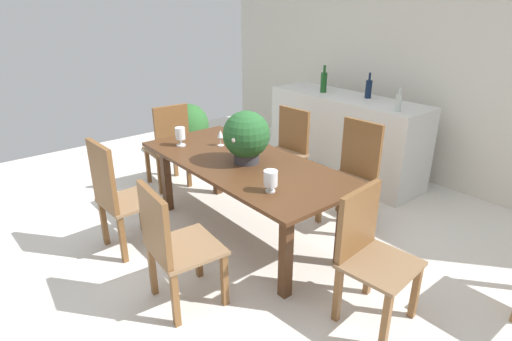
# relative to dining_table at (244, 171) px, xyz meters

# --- Properties ---
(ground_plane) EXTENTS (7.04, 7.04, 0.00)m
(ground_plane) POSITION_rel_dining_table_xyz_m (0.00, -0.09, -0.64)
(ground_plane) COLOR silver
(back_wall) EXTENTS (6.40, 0.10, 2.60)m
(back_wall) POSITION_rel_dining_table_xyz_m (0.00, 2.51, 0.66)
(back_wall) COLOR beige
(back_wall) RESTS_ON ground
(dining_table) EXTENTS (2.09, 0.93, 0.73)m
(dining_table) POSITION_rel_dining_table_xyz_m (0.00, 0.00, 0.00)
(dining_table) COLOR #4C2D19
(dining_table) RESTS_ON ground
(chair_near_left) EXTENTS (0.46, 0.46, 1.00)m
(chair_near_left) POSITION_rel_dining_table_xyz_m (-0.47, -0.98, -0.09)
(chair_near_left) COLOR brown
(chair_near_left) RESTS_ON ground
(chair_near_right) EXTENTS (0.51, 0.49, 0.93)m
(chair_near_right) POSITION_rel_dining_table_xyz_m (0.46, -0.98, -0.12)
(chair_near_right) COLOR brown
(chair_near_right) RESTS_ON ground
(chair_far_left) EXTENTS (0.49, 0.49, 0.94)m
(chair_far_left) POSITION_rel_dining_table_xyz_m (-0.48, 0.98, -0.12)
(chair_far_left) COLOR brown
(chair_far_left) RESTS_ON ground
(chair_head_end) EXTENTS (0.50, 0.46, 0.99)m
(chair_head_end) POSITION_rel_dining_table_xyz_m (-1.35, -0.01, -0.10)
(chair_head_end) COLOR brown
(chair_head_end) RESTS_ON ground
(chair_far_right) EXTENTS (0.48, 0.44, 1.00)m
(chair_far_right) POSITION_rel_dining_table_xyz_m (0.46, 0.98, -0.09)
(chair_far_right) COLOR brown
(chair_far_right) RESTS_ON ground
(chair_foot_end) EXTENTS (0.47, 0.51, 0.92)m
(chair_foot_end) POSITION_rel_dining_table_xyz_m (1.36, -0.01, -0.12)
(chair_foot_end) COLOR brown
(chair_foot_end) RESTS_ON ground
(flower_centerpiece) EXTENTS (0.41, 0.41, 0.45)m
(flower_centerpiece) POSITION_rel_dining_table_xyz_m (0.04, 0.00, 0.33)
(flower_centerpiece) COLOR #333338
(flower_centerpiece) RESTS_ON dining_table
(crystal_vase_left) EXTENTS (0.10, 0.10, 0.18)m
(crystal_vase_left) POSITION_rel_dining_table_xyz_m (-0.71, -0.21, 0.21)
(crystal_vase_left) COLOR silver
(crystal_vase_left) RESTS_ON dining_table
(crystal_vase_center_near) EXTENTS (0.10, 0.10, 0.17)m
(crystal_vase_center_near) POSITION_rel_dining_table_xyz_m (0.62, -0.23, 0.19)
(crystal_vase_center_near) COLOR silver
(crystal_vase_center_near) RESTS_ON dining_table
(wine_glass) EXTENTS (0.06, 0.06, 0.16)m
(wine_glass) POSITION_rel_dining_table_xyz_m (-0.47, 0.09, 0.21)
(wine_glass) COLOR silver
(wine_glass) RESTS_ON dining_table
(kitchen_counter) EXTENTS (1.99, 0.62, 0.99)m
(kitchen_counter) POSITION_rel_dining_table_xyz_m (-0.37, 1.85, -0.14)
(kitchen_counter) COLOR silver
(kitchen_counter) RESTS_ON ground
(wine_bottle_dark) EXTENTS (0.08, 0.08, 0.33)m
(wine_bottle_dark) POSITION_rel_dining_table_xyz_m (-0.71, 1.80, 0.48)
(wine_bottle_dark) COLOR #194C1E
(wine_bottle_dark) RESTS_ON kitchen_counter
(wine_bottle_amber) EXTENTS (0.06, 0.06, 0.24)m
(wine_bottle_amber) POSITION_rel_dining_table_xyz_m (0.41, 1.68, 0.44)
(wine_bottle_amber) COLOR #B2BFB7
(wine_bottle_amber) RESTS_ON kitchen_counter
(wine_bottle_tall) EXTENTS (0.07, 0.07, 0.29)m
(wine_bottle_tall) POSITION_rel_dining_table_xyz_m (-0.16, 1.95, 0.46)
(wine_bottle_tall) COLOR #0F1E38
(wine_bottle_tall) RESTS_ON kitchen_counter
(potted_plant_floor) EXTENTS (0.54, 0.54, 0.69)m
(potted_plant_floor) POSITION_rel_dining_table_xyz_m (-2.29, 0.81, -0.26)
(potted_plant_floor) COLOR #423D38
(potted_plant_floor) RESTS_ON ground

